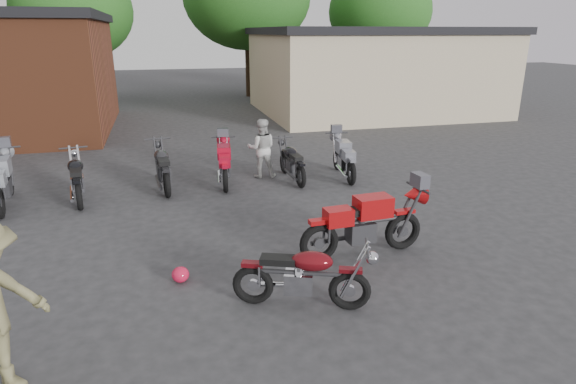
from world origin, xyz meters
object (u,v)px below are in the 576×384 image
object	(u,v)px
row_bike_6	(344,156)
person_light	(262,148)
row_bike_1	(2,179)
row_bike_3	(162,165)
row_bike_4	(224,161)
row_bike_2	(77,175)
vintage_motorcycle	(304,272)
helmet	(180,275)
sportbike	(365,221)
row_bike_5	(292,160)

from	to	relation	value
row_bike_6	person_light	bearing A→B (deg)	81.92
row_bike_1	row_bike_3	distance (m)	3.36
person_light	row_bike_1	size ratio (longest dim) A/B	0.72
row_bike_1	row_bike_4	distance (m)	4.84
row_bike_2	row_bike_3	distance (m)	1.90
row_bike_1	row_bike_2	bearing A→B (deg)	-95.91
vintage_motorcycle	row_bike_2	size ratio (longest dim) A/B	0.93
vintage_motorcycle	helmet	xyz separation A→B (m)	(-1.60, 1.14, -0.41)
row_bike_1	row_bike_2	size ratio (longest dim) A/B	1.08
row_bike_2	row_bike_4	distance (m)	3.37
row_bike_2	row_bike_6	bearing A→B (deg)	-97.59
person_light	row_bike_6	bearing A→B (deg)	176.44
sportbike	row_bike_5	world-z (taller)	sportbike
row_bike_1	row_bike_5	xyz separation A→B (m)	(6.50, 0.26, -0.09)
sportbike	row_bike_1	size ratio (longest dim) A/B	1.01
row_bike_6	sportbike	bearing A→B (deg)	169.65
row_bike_2	row_bike_3	world-z (taller)	row_bike_3
row_bike_3	row_bike_5	size ratio (longest dim) A/B	1.10
row_bike_1	row_bike_5	distance (m)	6.50
helmet	person_light	bearing A→B (deg)	65.39
helmet	row_bike_3	bearing A→B (deg)	91.72
sportbike	row_bike_3	bearing A→B (deg)	120.81
row_bike_4	row_bike_6	world-z (taller)	row_bike_4
row_bike_2	row_bike_6	xyz separation A→B (m)	(6.39, 0.14, -0.01)
helmet	person_light	distance (m)	5.65
person_light	row_bike_2	world-z (taller)	person_light
row_bike_5	row_bike_6	xyz separation A→B (m)	(1.37, -0.08, 0.03)
row_bike_1	vintage_motorcycle	bearing A→B (deg)	-145.17
row_bike_1	row_bike_6	xyz separation A→B (m)	(7.87, 0.19, -0.06)
helmet	row_bike_1	size ratio (longest dim) A/B	0.12
row_bike_5	helmet	bearing A→B (deg)	144.23
row_bike_4	row_bike_3	bearing A→B (deg)	97.40
vintage_motorcycle	row_bike_1	size ratio (longest dim) A/B	0.86
sportbike	row_bike_6	size ratio (longest dim) A/B	1.11
helmet	row_bike_4	size ratio (longest dim) A/B	0.14
row_bike_5	row_bike_3	bearing A→B (deg)	84.41
vintage_motorcycle	row_bike_6	size ratio (longest dim) A/B	0.95
sportbike	helmet	size ratio (longest dim) A/B	8.18
row_bike_5	person_light	bearing A→B (deg)	53.14
vintage_motorcycle	sportbike	xyz separation A→B (m)	(1.45, 1.29, 0.09)
sportbike	person_light	world-z (taller)	person_light
row_bike_2	row_bike_5	bearing A→B (deg)	-96.38
row_bike_2	row_bike_4	bearing A→B (deg)	-92.22
person_light	row_bike_4	size ratio (longest dim) A/B	0.79
vintage_motorcycle	person_light	xyz separation A→B (m)	(0.74, 6.25, 0.23)
row_bike_6	helmet	bearing A→B (deg)	142.72
row_bike_6	row_bike_4	bearing A→B (deg)	91.87
row_bike_3	row_bike_4	distance (m)	1.48
helmet	row_bike_6	bearing A→B (deg)	46.20
person_light	row_bike_2	size ratio (longest dim) A/B	0.78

